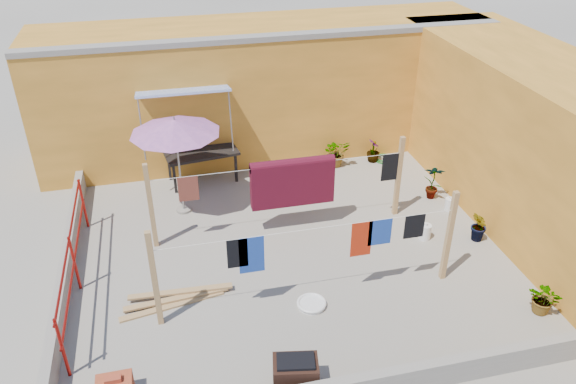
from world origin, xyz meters
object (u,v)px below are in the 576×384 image
Objects in this scene: water_jug_a at (425,232)px; brazier at (296,375)px; patio_umbrella at (175,127)px; plant_back_a at (336,153)px; outdoor_table at (201,154)px; white_basin at (311,304)px; green_hose at (384,159)px; water_jug_b at (449,204)px.

brazier is at bearing -138.62° from water_jug_a.
patio_umbrella reaches higher than plant_back_a.
outdoor_table is 3.29m from plant_back_a.
plant_back_a is (1.94, 4.78, 0.31)m from white_basin.
outdoor_table is at bearing -180.00° from green_hose.
patio_umbrella is 6.02× the size of water_jug_a.
green_hose is (4.55, 0.00, -0.66)m from outdoor_table.
water_jug_a is (4.05, -3.40, -0.53)m from outdoor_table.
patio_umbrella reaches higher than water_jug_a.
plant_back_a is at bearing 67.90° from white_basin.
patio_umbrella is 4.33m from plant_back_a.
patio_umbrella is 5.55m from brazier.
brazier reaches higher than green_hose.
plant_back_a is (3.27, 0.00, -0.34)m from outdoor_table.
white_basin is (1.33, -4.78, -0.65)m from outdoor_table.
outdoor_table is 6.45m from brazier.
outdoor_table is 2.48× the size of brazier.
water_jug_b is 3.09m from plant_back_a.
patio_umbrella is 6.77× the size of water_jug_b.
green_hose is at bearing 56.05° from white_basin.
green_hose is at bearing 81.64° from water_jug_a.
water_jug_a is at bearing -138.63° from water_jug_b.
outdoor_table is at bearing 105.48° from white_basin.
green_hose is at bearing 0.00° from plant_back_a.
patio_umbrella is 4.44m from white_basin.
white_basin is 5.77m from green_hose.
patio_umbrella is 5.39m from water_jug_a.
patio_umbrella is 6.01m from water_jug_b.
brazier reaches higher than white_basin.
plant_back_a is at bearing 124.69° from water_jug_b.
water_jug_b reaches higher than green_hose.
green_hose is (3.90, 6.40, -0.24)m from brazier.
patio_umbrella is 4.28× the size of green_hose.
white_basin is at bearing -123.95° from green_hose.
brazier is 1.37× the size of green_hose.
plant_back_a is (-1.28, 0.00, 0.32)m from green_hose.
plant_back_a is (-0.78, 3.40, 0.19)m from water_jug_a.
plant_back_a reaches higher than white_basin.
white_basin reaches higher than green_hose.
patio_umbrella is 3.10× the size of plant_back_a.
brazier is at bearing -112.95° from white_basin.
brazier is (1.19, -5.16, -1.68)m from patio_umbrella.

